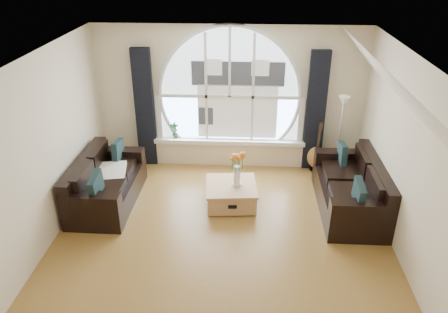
# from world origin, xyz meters

# --- Properties ---
(ground) EXTENTS (5.00, 5.50, 0.01)m
(ground) POSITION_xyz_m (0.00, 0.00, 0.00)
(ground) COLOR brown
(ground) RESTS_ON ground
(ceiling) EXTENTS (5.00, 5.50, 0.01)m
(ceiling) POSITION_xyz_m (0.00, 0.00, 2.70)
(ceiling) COLOR silver
(ceiling) RESTS_ON ground
(wall_back) EXTENTS (5.00, 0.01, 2.70)m
(wall_back) POSITION_xyz_m (0.00, 2.75, 1.35)
(wall_back) COLOR beige
(wall_back) RESTS_ON ground
(wall_left) EXTENTS (0.01, 5.50, 2.70)m
(wall_left) POSITION_xyz_m (-2.50, 0.00, 1.35)
(wall_left) COLOR beige
(wall_left) RESTS_ON ground
(wall_right) EXTENTS (0.01, 5.50, 2.70)m
(wall_right) POSITION_xyz_m (2.50, 0.00, 1.35)
(wall_right) COLOR beige
(wall_right) RESTS_ON ground
(attic_slope) EXTENTS (0.92, 5.50, 0.72)m
(attic_slope) POSITION_xyz_m (2.20, 0.00, 2.35)
(attic_slope) COLOR silver
(attic_slope) RESTS_ON ground
(arched_window) EXTENTS (2.60, 0.06, 2.15)m
(arched_window) POSITION_xyz_m (0.00, 2.72, 1.62)
(arched_window) COLOR silver
(arched_window) RESTS_ON wall_back
(window_sill) EXTENTS (2.90, 0.22, 0.08)m
(window_sill) POSITION_xyz_m (0.00, 2.65, 0.51)
(window_sill) COLOR white
(window_sill) RESTS_ON wall_back
(window_frame) EXTENTS (2.76, 0.08, 2.15)m
(window_frame) POSITION_xyz_m (0.00, 2.69, 1.62)
(window_frame) COLOR white
(window_frame) RESTS_ON wall_back
(neighbor_house) EXTENTS (1.70, 0.02, 1.50)m
(neighbor_house) POSITION_xyz_m (0.15, 2.71, 1.50)
(neighbor_house) COLOR silver
(neighbor_house) RESTS_ON wall_back
(curtain_left) EXTENTS (0.35, 0.12, 2.30)m
(curtain_left) POSITION_xyz_m (-1.60, 2.63, 1.15)
(curtain_left) COLOR black
(curtain_left) RESTS_ON ground
(curtain_right) EXTENTS (0.35, 0.12, 2.30)m
(curtain_right) POSITION_xyz_m (1.60, 2.63, 1.15)
(curtain_right) COLOR black
(curtain_right) RESTS_ON ground
(sofa_left) EXTENTS (0.92, 1.82, 0.80)m
(sofa_left) POSITION_xyz_m (-1.98, 1.16, 0.40)
(sofa_left) COLOR black
(sofa_left) RESTS_ON ground
(sofa_right) EXTENTS (0.96, 1.92, 0.85)m
(sofa_right) POSITION_xyz_m (2.05, 1.17, 0.40)
(sofa_right) COLOR black
(sofa_right) RESTS_ON ground
(coffee_chest) EXTENTS (0.90, 0.90, 0.41)m
(coffee_chest) POSITION_xyz_m (0.10, 1.22, 0.20)
(coffee_chest) COLOR #AA7A4F
(coffee_chest) RESTS_ON ground
(throw_blanket) EXTENTS (0.64, 0.64, 0.10)m
(throw_blanket) POSITION_xyz_m (-1.96, 1.29, 0.50)
(throw_blanket) COLOR silver
(throw_blanket) RESTS_ON sofa_left
(vase_flowers) EXTENTS (0.24, 0.24, 0.70)m
(vase_flowers) POSITION_xyz_m (0.19, 1.23, 0.76)
(vase_flowers) COLOR white
(vase_flowers) RESTS_ON coffee_chest
(floor_lamp) EXTENTS (0.24, 0.24, 1.60)m
(floor_lamp) POSITION_xyz_m (2.00, 2.24, 0.80)
(floor_lamp) COLOR #B2B2B2
(floor_lamp) RESTS_ON ground
(guitar) EXTENTS (0.42, 0.36, 1.06)m
(guitar) POSITION_xyz_m (1.67, 2.45, 0.53)
(guitar) COLOR brown
(guitar) RESTS_ON ground
(potted_plant) EXTENTS (0.18, 0.13, 0.32)m
(potted_plant) POSITION_xyz_m (-1.06, 2.65, 0.71)
(potted_plant) COLOR #1E6023
(potted_plant) RESTS_ON window_sill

